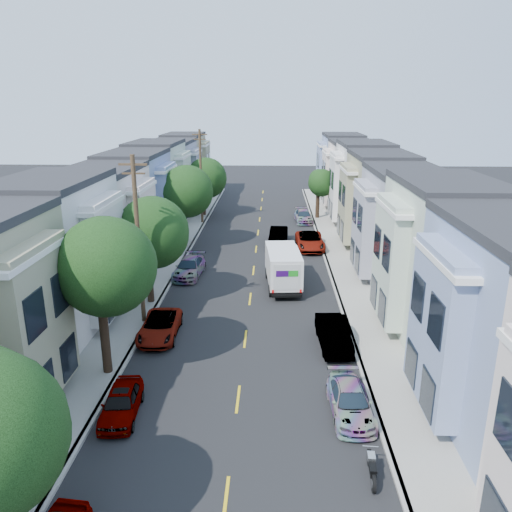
% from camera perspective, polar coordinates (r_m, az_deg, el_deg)
% --- Properties ---
extents(ground, '(160.00, 160.00, 0.00)m').
position_cam_1_polar(ground, '(28.77, -1.23, -9.48)').
color(ground, black).
rests_on(ground, ground).
extents(road_slab, '(12.00, 70.00, 0.02)m').
position_cam_1_polar(road_slab, '(42.68, -0.13, -0.37)').
color(road_slab, black).
rests_on(road_slab, ground).
extents(curb_left, '(0.30, 70.00, 0.15)m').
position_cam_1_polar(curb_left, '(43.30, -8.15, -0.20)').
color(curb_left, gray).
rests_on(curb_left, ground).
extents(curb_right, '(0.30, 70.00, 0.15)m').
position_cam_1_polar(curb_right, '(42.88, 7.98, -0.36)').
color(curb_right, gray).
rests_on(curb_right, ground).
extents(sidewalk_left, '(2.60, 70.00, 0.15)m').
position_cam_1_polar(sidewalk_left, '(43.55, -9.84, -0.18)').
color(sidewalk_left, gray).
rests_on(sidewalk_left, ground).
extents(sidewalk_right, '(2.60, 70.00, 0.15)m').
position_cam_1_polar(sidewalk_right, '(43.04, 9.70, -0.38)').
color(sidewalk_right, gray).
rests_on(sidewalk_right, ground).
extents(centerline, '(0.12, 70.00, 0.01)m').
position_cam_1_polar(centerline, '(42.69, -0.13, -0.38)').
color(centerline, gold).
rests_on(centerline, ground).
extents(townhouse_row_left, '(5.00, 70.00, 8.50)m').
position_cam_1_polar(townhouse_row_left, '(44.50, -14.63, -0.22)').
color(townhouse_row_left, '#9596A4').
rests_on(townhouse_row_left, ground).
extents(townhouse_row_right, '(5.00, 70.00, 8.50)m').
position_cam_1_polar(townhouse_row_right, '(43.74, 14.63, -0.52)').
color(townhouse_row_right, '#9596A4').
rests_on(townhouse_row_right, ground).
extents(tree_b, '(4.70, 4.70, 7.97)m').
position_cam_1_polar(tree_b, '(24.17, -16.96, -1.22)').
color(tree_b, black).
rests_on(tree_b, ground).
extents(tree_c, '(4.70, 4.70, 7.24)m').
position_cam_1_polar(tree_c, '(32.71, -11.89, 2.60)').
color(tree_c, black).
rests_on(tree_c, ground).
extents(tree_d, '(4.70, 4.70, 7.59)m').
position_cam_1_polar(tree_d, '(45.38, -8.02, 7.30)').
color(tree_d, black).
rests_on(tree_d, ground).
extents(tree_e, '(4.70, 4.70, 6.82)m').
position_cam_1_polar(tree_e, '(58.45, -5.78, 8.84)').
color(tree_e, black).
rests_on(tree_e, ground).
extents(tree_far_r, '(3.10, 3.10, 5.69)m').
position_cam_1_polar(tree_far_r, '(57.26, 7.44, 8.24)').
color(tree_far_r, black).
rests_on(tree_far_r, ground).
extents(utility_pole_near, '(1.60, 0.26, 10.00)m').
position_cam_1_polar(utility_pole_near, '(29.77, -13.29, 1.62)').
color(utility_pole_near, '#42301E').
rests_on(utility_pole_near, ground).
extents(utility_pole_far, '(1.60, 0.26, 10.00)m').
position_cam_1_polar(utility_pole_far, '(54.77, -6.31, 9.00)').
color(utility_pole_far, '#42301E').
rests_on(utility_pole_far, ground).
extents(fedex_truck, '(2.26, 5.88, 2.82)m').
position_cam_1_polar(fedex_truck, '(36.06, 3.11, -1.13)').
color(fedex_truck, silver).
rests_on(fedex_truck, ground).
extents(lead_sedan, '(1.92, 4.60, 1.50)m').
position_cam_1_polar(lead_sedan, '(47.27, 2.56, 2.31)').
color(lead_sedan, black).
rests_on(lead_sedan, ground).
extents(parked_left_b, '(1.76, 3.96, 1.25)m').
position_cam_1_polar(parked_left_b, '(22.94, -15.14, -15.89)').
color(parked_left_b, black).
rests_on(parked_left_b, ground).
extents(parked_left_c, '(2.23, 4.59, 1.26)m').
position_cam_1_polar(parked_left_c, '(29.30, -10.93, -7.93)').
color(parked_left_c, '#9A9B9B').
rests_on(parked_left_c, ground).
extents(parked_left_d, '(2.25, 4.71, 1.38)m').
position_cam_1_polar(parked_left_d, '(38.77, -7.63, -1.32)').
color(parked_left_d, '#570F22').
rests_on(parked_left_d, ground).
extents(parked_right_a, '(1.87, 4.13, 1.22)m').
position_cam_1_polar(parked_right_a, '(22.69, 10.70, -16.03)').
color(parked_right_a, '#3E3E3E').
rests_on(parked_right_a, ground).
extents(parked_right_b, '(1.77, 4.44, 1.46)m').
position_cam_1_polar(parked_right_b, '(28.01, 8.86, -8.82)').
color(parked_right_b, silver).
rests_on(parked_right_b, ground).
extents(parked_right_c, '(2.56, 5.37, 1.48)m').
position_cam_1_polar(parked_right_c, '(45.76, 6.17, 1.71)').
color(parked_right_c, black).
rests_on(parked_right_c, ground).
extents(parked_right_d, '(2.08, 4.46, 1.31)m').
position_cam_1_polar(parked_right_d, '(56.02, 5.43, 4.53)').
color(parked_right_d, black).
rests_on(parked_right_d, ground).
extents(motorcycle, '(0.27, 1.96, 0.78)m').
position_cam_1_polar(motorcycle, '(19.85, 13.05, -22.45)').
color(motorcycle, black).
rests_on(motorcycle, ground).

